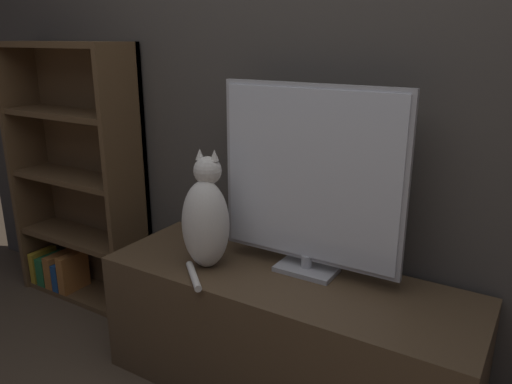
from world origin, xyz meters
TOP-DOWN VIEW (x-y plane):
  - wall_back at (0.00, 1.22)m, footprint 4.80×0.05m
  - tv_stand at (0.00, 0.92)m, footprint 1.53×0.52m
  - tv at (0.05, 1.01)m, footprint 0.76×0.15m
  - cat at (-0.33, 0.84)m, footprint 0.24×0.32m
  - bookshelf at (-1.40, 1.09)m, footprint 0.82×0.28m

SIDE VIEW (x-z plane):
  - tv_stand at x=0.00m, z-range 0.00..0.54m
  - bookshelf at x=-1.40m, z-range -0.06..1.37m
  - cat at x=-0.33m, z-range 0.50..0.99m
  - tv at x=0.05m, z-range 0.55..1.30m
  - wall_back at x=0.00m, z-range 0.00..2.60m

